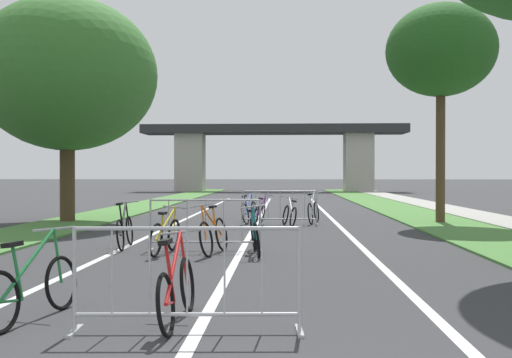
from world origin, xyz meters
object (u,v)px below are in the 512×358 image
crowd_barrier_nearest (187,280)px  crowd_barrier_third (280,208)px  tree_left_pine_far (67,75)px  bicycle_black_1 (125,230)px  bicycle_orange_7 (214,235)px  bicycle_white_9 (290,215)px  bicycle_purple_0 (259,214)px  bicycle_red_3 (177,289)px  bicycle_green_4 (33,287)px  bicycle_yellow_5 (165,236)px  bicycle_blue_2 (250,211)px  bicycle_teal_8 (255,235)px  tree_right_oak_near (441,51)px  bicycle_silver_6 (313,211)px  crowd_barrier_second (205,225)px

crowd_barrier_nearest → crowd_barrier_third: bearing=86.1°
tree_left_pine_far → bicycle_black_1: 8.52m
bicycle_orange_7 → crowd_barrier_nearest: bearing=105.3°
bicycle_white_9 → bicycle_purple_0: bearing=163.3°
bicycle_red_3 → bicycle_orange_7: 5.33m
bicycle_red_3 → bicycle_green_4: bearing=-179.0°
bicycle_purple_0 → bicycle_black_1: bicycle_purple_0 is taller
bicycle_yellow_5 → crowd_barrier_third: bearing=81.0°
bicycle_purple_0 → bicycle_white_9: bearing=4.6°
bicycle_blue_2 → bicycle_yellow_5: 7.31m
crowd_barrier_nearest → bicycle_teal_8: crowd_barrier_nearest is taller
crowd_barrier_third → bicycle_teal_8: 6.61m
tree_right_oak_near → bicycle_black_1: size_ratio=4.13×
tree_left_pine_far → bicycle_orange_7: bearing=-52.5°
crowd_barrier_third → bicycle_white_9: size_ratio=1.45×
bicycle_black_1 → bicycle_silver_6: bearing=51.9°
tree_right_oak_near → crowd_barrier_nearest: tree_right_oak_near is taller
bicycle_white_9 → bicycle_yellow_5: bearing=-124.5°
bicycle_purple_0 → bicycle_black_1: (-2.61, -5.33, 0.01)m
crowd_barrier_second → bicycle_white_9: size_ratio=1.45×
crowd_barrier_second → crowd_barrier_nearest: bearing=-84.1°
tree_left_pine_far → bicycle_orange_7: (5.55, -7.23, -4.33)m
bicycle_purple_0 → bicycle_red_3: bearing=-83.1°
crowd_barrier_second → bicycle_green_4: 5.88m
tree_right_oak_near → bicycle_red_3: (-6.00, -12.64, -5.01)m
bicycle_silver_6 → tree_left_pine_far: bearing=-166.4°
bicycle_green_4 → bicycle_silver_6: 13.00m
crowd_barrier_second → bicycle_green_4: crowd_barrier_second is taller
tree_left_pine_far → crowd_barrier_third: (6.80, -0.58, -4.19)m
crowd_barrier_nearest → bicycle_white_9: crowd_barrier_nearest is taller
bicycle_teal_8 → bicycle_white_9: (0.73, 6.04, -0.03)m
bicycle_silver_6 → crowd_barrier_second: bearing=-96.6°
tree_right_oak_near → bicycle_black_1: tree_right_oak_near is taller
crowd_barrier_third → bicycle_purple_0: 0.80m
bicycle_teal_8 → bicycle_red_3: bearing=77.0°
bicycle_teal_8 → bicycle_white_9: size_ratio=1.07×
tree_left_pine_far → bicycle_teal_8: (6.35, -7.18, -4.34)m
bicycle_black_1 → bicycle_green_4: (0.66, -6.13, -0.02)m
crowd_barrier_nearest → bicycle_red_3: size_ratio=1.35×
bicycle_red_3 → bicycle_silver_6: bicycle_silver_6 is taller
crowd_barrier_third → bicycle_blue_2: 1.11m
tree_left_pine_far → bicycle_red_3: 14.49m
bicycle_green_4 → tree_left_pine_far: bearing=120.1°
bicycle_teal_8 → crowd_barrier_nearest: bearing=79.0°
tree_left_pine_far → bicycle_yellow_5: size_ratio=4.40×
crowd_barrier_second → crowd_barrier_third: 6.34m
crowd_barrier_third → bicycle_orange_7: (-1.25, -6.64, -0.14)m
bicycle_purple_0 → bicycle_yellow_5: size_ratio=1.00×
bicycle_black_1 → bicycle_blue_2: bicycle_black_1 is taller
bicycle_white_9 → bicycle_red_3: bearing=-108.9°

